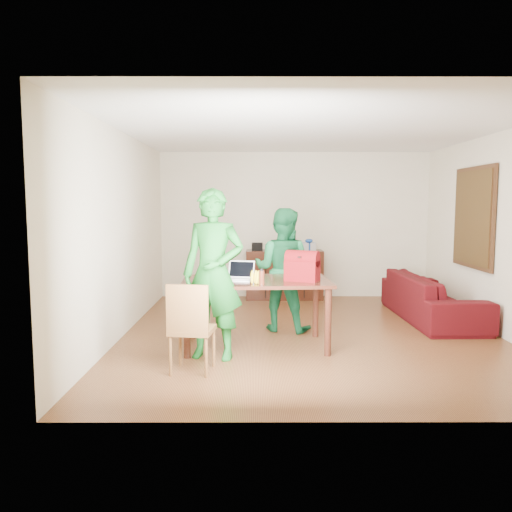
{
  "coord_description": "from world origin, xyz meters",
  "views": [
    {
      "loc": [
        -0.74,
        -6.6,
        1.75
      ],
      "look_at": [
        -0.73,
        -0.4,
        1.1
      ],
      "focal_mm": 35.0,
      "sensor_mm": 36.0,
      "label": 1
    }
  ],
  "objects_px": {
    "chair": "(192,346)",
    "person_near": "(213,274)",
    "sofa": "(432,297)",
    "laptop": "(239,277)",
    "red_bag": "(302,269)",
    "bottle": "(262,277)",
    "person_far": "(283,270)",
    "table": "(256,288)"
  },
  "relations": [
    {
      "from": "person_near",
      "to": "sofa",
      "type": "distance_m",
      "value": 3.74
    },
    {
      "from": "person_near",
      "to": "person_far",
      "type": "xyz_separation_m",
      "value": [
        0.85,
        1.27,
        -0.12
      ]
    },
    {
      "from": "laptop",
      "to": "sofa",
      "type": "height_order",
      "value": "laptop"
    },
    {
      "from": "bottle",
      "to": "sofa",
      "type": "distance_m",
      "value": 3.25
    },
    {
      "from": "person_near",
      "to": "laptop",
      "type": "relative_size",
      "value": 5.3
    },
    {
      "from": "chair",
      "to": "red_bag",
      "type": "distance_m",
      "value": 1.64
    },
    {
      "from": "person_far",
      "to": "laptop",
      "type": "bearing_deg",
      "value": 76.72
    },
    {
      "from": "laptop",
      "to": "bottle",
      "type": "relative_size",
      "value": 2.0
    },
    {
      "from": "bottle",
      "to": "red_bag",
      "type": "distance_m",
      "value": 0.57
    },
    {
      "from": "person_near",
      "to": "laptop",
      "type": "height_order",
      "value": "person_near"
    },
    {
      "from": "table",
      "to": "red_bag",
      "type": "xyz_separation_m",
      "value": [
        0.55,
        -0.09,
        0.25
      ]
    },
    {
      "from": "person_near",
      "to": "person_far",
      "type": "height_order",
      "value": "person_near"
    },
    {
      "from": "laptop",
      "to": "red_bag",
      "type": "xyz_separation_m",
      "value": [
        0.76,
        -0.03,
        0.1
      ]
    },
    {
      "from": "person_far",
      "to": "bottle",
      "type": "distance_m",
      "value": 1.24
    },
    {
      "from": "laptop",
      "to": "sofa",
      "type": "distance_m",
      "value": 3.31
    },
    {
      "from": "table",
      "to": "bottle",
      "type": "bearing_deg",
      "value": -83.23
    },
    {
      "from": "chair",
      "to": "laptop",
      "type": "height_order",
      "value": "laptop"
    },
    {
      "from": "table",
      "to": "red_bag",
      "type": "bearing_deg",
      "value": -12.27
    },
    {
      "from": "table",
      "to": "chair",
      "type": "height_order",
      "value": "chair"
    },
    {
      "from": "laptop",
      "to": "red_bag",
      "type": "distance_m",
      "value": 0.77
    },
    {
      "from": "table",
      "to": "laptop",
      "type": "relative_size",
      "value": 5.01
    },
    {
      "from": "chair",
      "to": "person_near",
      "type": "bearing_deg",
      "value": 76.99
    },
    {
      "from": "person_near",
      "to": "bottle",
      "type": "height_order",
      "value": "person_near"
    },
    {
      "from": "red_bag",
      "to": "sofa",
      "type": "distance_m",
      "value": 2.71
    },
    {
      "from": "table",
      "to": "sofa",
      "type": "height_order",
      "value": "table"
    },
    {
      "from": "table",
      "to": "person_near",
      "type": "height_order",
      "value": "person_near"
    },
    {
      "from": "red_bag",
      "to": "person_near",
      "type": "bearing_deg",
      "value": -137.8
    },
    {
      "from": "person_far",
      "to": "red_bag",
      "type": "xyz_separation_m",
      "value": [
        0.18,
        -0.92,
        0.13
      ]
    },
    {
      "from": "chair",
      "to": "laptop",
      "type": "xyz_separation_m",
      "value": [
        0.46,
        0.86,
        0.6
      ]
    },
    {
      "from": "table",
      "to": "person_far",
      "type": "xyz_separation_m",
      "value": [
        0.37,
        0.83,
        0.12
      ]
    },
    {
      "from": "table",
      "to": "red_bag",
      "type": "relative_size",
      "value": 4.69
    },
    {
      "from": "sofa",
      "to": "person_near",
      "type": "bearing_deg",
      "value": 119.75
    },
    {
      "from": "laptop",
      "to": "table",
      "type": "bearing_deg",
      "value": 28.97
    },
    {
      "from": "bottle",
      "to": "red_bag",
      "type": "relative_size",
      "value": 0.47
    },
    {
      "from": "sofa",
      "to": "chair",
      "type": "bearing_deg",
      "value": 124.23
    },
    {
      "from": "person_near",
      "to": "red_bag",
      "type": "bearing_deg",
      "value": 30.52
    },
    {
      "from": "bottle",
      "to": "red_bag",
      "type": "bearing_deg",
      "value": 29.99
    },
    {
      "from": "table",
      "to": "bottle",
      "type": "distance_m",
      "value": 0.43
    },
    {
      "from": "table",
      "to": "person_far",
      "type": "height_order",
      "value": "person_far"
    },
    {
      "from": "bottle",
      "to": "sofa",
      "type": "xyz_separation_m",
      "value": [
        2.62,
        1.83,
        -0.59
      ]
    },
    {
      "from": "person_near",
      "to": "person_far",
      "type": "distance_m",
      "value": 1.53
    },
    {
      "from": "laptop",
      "to": "chair",
      "type": "bearing_deg",
      "value": -105.85
    }
  ]
}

